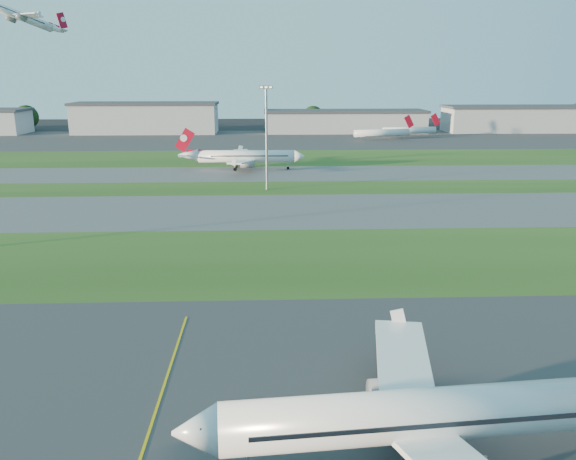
{
  "coord_description": "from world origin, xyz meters",
  "views": [
    {
      "loc": [
        14.83,
        -32.93,
        28.29
      ],
      "look_at": [
        17.84,
        43.88,
        7.0
      ],
      "focal_mm": 35.0,
      "sensor_mm": 36.0,
      "label": 1
    }
  ],
  "objects_px": {
    "airliner_taxiing": "(245,157)",
    "light_mast_centre": "(266,131)",
    "mini_jet_near": "(382,133)",
    "mini_jet_far": "(410,130)",
    "airliner_parked": "(430,416)"
  },
  "relations": [
    {
      "from": "airliner_taxiing",
      "to": "light_mast_centre",
      "type": "distance_m",
      "value": 34.17
    },
    {
      "from": "light_mast_centre",
      "to": "mini_jet_near",
      "type": "bearing_deg",
      "value": 64.93
    },
    {
      "from": "airliner_taxiing",
      "to": "mini_jet_near",
      "type": "height_order",
      "value": "airliner_taxiing"
    },
    {
      "from": "airliner_taxiing",
      "to": "mini_jet_far",
      "type": "bearing_deg",
      "value": -128.21
    },
    {
      "from": "mini_jet_near",
      "to": "mini_jet_far",
      "type": "distance_m",
      "value": 18.41
    },
    {
      "from": "airliner_parked",
      "to": "mini_jet_near",
      "type": "xyz_separation_m",
      "value": [
        40.32,
        216.54,
        -0.84
      ]
    },
    {
      "from": "airliner_parked",
      "to": "airliner_taxiing",
      "type": "height_order",
      "value": "airliner_parked"
    },
    {
      "from": "mini_jet_far",
      "to": "light_mast_centre",
      "type": "xyz_separation_m",
      "value": [
        -67.09,
        -121.83,
        11.53
      ]
    },
    {
      "from": "airliner_taxiing",
      "to": "airliner_parked",
      "type": "bearing_deg",
      "value": 98.63
    },
    {
      "from": "light_mast_centre",
      "to": "mini_jet_far",
      "type": "bearing_deg",
      "value": 61.16
    },
    {
      "from": "airliner_taxiing",
      "to": "light_mast_centre",
      "type": "relative_size",
      "value": 1.42
    },
    {
      "from": "airliner_parked",
      "to": "light_mast_centre",
      "type": "distance_m",
      "value": 106.49
    },
    {
      "from": "airliner_parked",
      "to": "airliner_taxiing",
      "type": "distance_m",
      "value": 138.26
    },
    {
      "from": "airliner_parked",
      "to": "mini_jet_near",
      "type": "height_order",
      "value": "airliner_parked"
    },
    {
      "from": "airliner_parked",
      "to": "light_mast_centre",
      "type": "relative_size",
      "value": 1.46
    }
  ]
}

